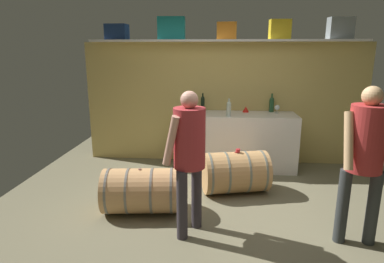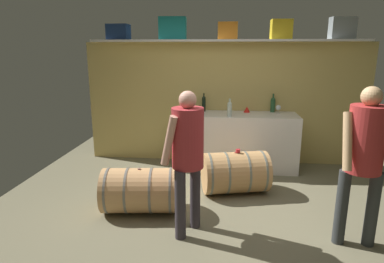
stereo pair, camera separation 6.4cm
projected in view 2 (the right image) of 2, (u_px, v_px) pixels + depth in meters
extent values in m
cube|color=#706A50|center=(223.00, 200.00, 4.39)|extent=(6.02, 7.59, 0.02)
cube|color=tan|center=(225.00, 103.00, 5.72)|extent=(4.82, 0.10, 2.07)
cube|color=silver|center=(227.00, 41.00, 5.33)|extent=(4.44, 0.40, 0.03)
cube|color=navy|center=(119.00, 32.00, 5.47)|extent=(0.35, 0.28, 0.25)
cube|color=teal|center=(173.00, 28.00, 5.36)|extent=(0.45, 0.31, 0.36)
cube|color=orange|center=(228.00, 31.00, 5.29)|extent=(0.32, 0.20, 0.27)
cube|color=yellow|center=(281.00, 29.00, 5.20)|extent=(0.33, 0.23, 0.31)
cube|color=gray|center=(343.00, 28.00, 5.11)|extent=(0.39, 0.22, 0.33)
cube|color=white|center=(237.00, 141.00, 5.48)|extent=(1.96, 0.63, 0.92)
cylinder|color=black|center=(204.00, 105.00, 5.59)|extent=(0.06, 0.06, 0.21)
sphere|color=black|center=(204.00, 98.00, 5.56)|extent=(0.06, 0.06, 0.06)
cylinder|color=black|center=(204.00, 95.00, 5.55)|extent=(0.03, 0.03, 0.07)
cylinder|color=#264F2F|center=(273.00, 106.00, 5.52)|extent=(0.08, 0.08, 0.20)
sphere|color=#264F2F|center=(273.00, 100.00, 5.50)|extent=(0.08, 0.08, 0.08)
cylinder|color=#264F2F|center=(274.00, 96.00, 5.48)|extent=(0.03, 0.03, 0.09)
cylinder|color=#B1C2B5|center=(230.00, 111.00, 5.15)|extent=(0.07, 0.07, 0.19)
sphere|color=#B1C2B5|center=(230.00, 104.00, 5.13)|extent=(0.07, 0.07, 0.07)
cylinder|color=#B1C2B5|center=(230.00, 101.00, 5.12)|extent=(0.03, 0.03, 0.07)
cylinder|color=white|center=(278.00, 113.00, 5.42)|extent=(0.07, 0.07, 0.00)
cylinder|color=white|center=(278.00, 111.00, 5.41)|extent=(0.01, 0.01, 0.06)
sphere|color=white|center=(279.00, 108.00, 5.40)|extent=(0.09, 0.09, 0.09)
sphere|color=maroon|center=(279.00, 108.00, 5.40)|extent=(0.05, 0.05, 0.05)
cone|color=red|center=(247.00, 109.00, 5.51)|extent=(0.11, 0.11, 0.09)
cylinder|color=tan|center=(235.00, 172.00, 4.56)|extent=(0.99, 0.76, 0.57)
cylinder|color=slate|center=(209.00, 174.00, 4.52)|extent=(0.16, 0.57, 0.58)
cylinder|color=slate|center=(225.00, 173.00, 4.55)|extent=(0.16, 0.57, 0.58)
cylinder|color=slate|center=(245.00, 172.00, 4.58)|extent=(0.16, 0.57, 0.58)
cylinder|color=slate|center=(261.00, 171.00, 4.61)|extent=(0.16, 0.57, 0.58)
cylinder|color=#97463E|center=(236.00, 152.00, 4.49)|extent=(0.04, 0.04, 0.01)
cylinder|color=tan|center=(140.00, 190.00, 4.01)|extent=(0.95, 0.64, 0.54)
cylinder|color=slate|center=(109.00, 190.00, 4.01)|extent=(0.09, 0.56, 0.56)
cylinder|color=slate|center=(128.00, 190.00, 4.01)|extent=(0.09, 0.56, 0.56)
cylinder|color=slate|center=(152.00, 190.00, 4.01)|extent=(0.09, 0.56, 0.56)
cylinder|color=slate|center=(171.00, 190.00, 4.01)|extent=(0.09, 0.56, 0.56)
cylinder|color=#88594E|center=(139.00, 169.00, 3.94)|extent=(0.04, 0.04, 0.01)
cylinder|color=red|center=(238.00, 151.00, 4.49)|extent=(0.06, 0.06, 0.05)
cylinder|color=#303434|center=(342.00, 207.00, 3.33)|extent=(0.12, 0.12, 0.79)
cylinder|color=#303434|center=(373.00, 209.00, 3.29)|extent=(0.12, 0.12, 0.79)
cylinder|color=#A92C2B|center=(366.00, 139.00, 3.13)|extent=(0.34, 0.34, 0.65)
sphere|color=tan|center=(372.00, 96.00, 3.03)|extent=(0.19, 0.19, 0.19)
cylinder|color=tan|center=(348.00, 141.00, 3.06)|extent=(0.09, 0.25, 0.55)
cylinder|color=#332D35|center=(195.00, 195.00, 3.64)|extent=(0.12, 0.12, 0.76)
cylinder|color=#332D35|center=(181.00, 205.00, 3.41)|extent=(0.12, 0.12, 0.76)
cylinder|color=#A92E32|center=(188.00, 138.00, 3.36)|extent=(0.33, 0.33, 0.63)
sphere|color=tan|center=(188.00, 100.00, 3.26)|extent=(0.18, 0.18, 0.18)
cylinder|color=tan|center=(191.00, 133.00, 3.56)|extent=(0.25, 0.18, 0.53)
cylinder|color=tan|center=(169.00, 141.00, 3.26)|extent=(0.22, 0.17, 0.53)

